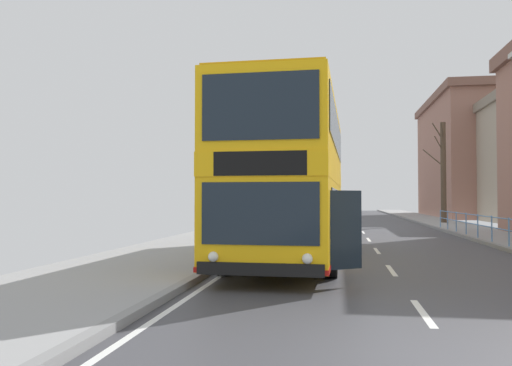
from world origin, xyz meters
TOP-DOWN VIEW (x-y plane):
  - ground at (-0.72, -0.00)m, footprint 15.80×140.00m
  - double_decker_bus_main at (-2.60, 9.08)m, footprint 3.26×10.76m
  - bare_tree_far_00 at (5.78, 30.93)m, footprint 1.44×2.29m
  - background_building_02 at (14.68, 47.24)m, footprint 14.23×18.44m

SIDE VIEW (x-z plane):
  - ground at x=-0.72m, z-range -0.06..0.14m
  - double_decker_bus_main at x=-2.60m, z-range 0.10..4.54m
  - bare_tree_far_00 at x=5.78m, z-range 0.22..7.02m
  - background_building_02 at x=14.68m, z-range 0.03..11.65m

